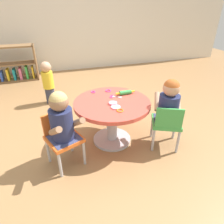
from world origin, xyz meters
The scene contains 16 objects.
ground_plane centered at (0.00, 0.00, 0.00)m, with size 10.00×10.00×0.00m, color #9E7247.
back_wall centered at (0.00, 3.00, 1.40)m, with size 8.00×0.12×2.80m, color silver.
craft_table centered at (0.00, 0.00, 0.38)m, with size 0.83×0.83×0.51m.
child_chair_left centered at (-0.56, -0.19, 0.31)m, with size 0.39×0.39×0.54m.
seated_child_left centered at (-0.55, -0.23, 0.53)m, with size 0.38×0.42×0.51m.
child_chair_right centered at (0.53, -0.28, 0.31)m, with size 0.40×0.40×0.54m.
seated_child_right centered at (0.54, -0.25, 0.53)m, with size 0.39×0.43×0.51m.
bookshelf_low centered at (-1.30, 2.55, 0.29)m, with size 0.93×0.28×0.70m.
toddler_standing centered at (-0.64, 1.25, 0.36)m, with size 0.17×0.17×0.67m.
rolling_pin centered at (0.20, 0.13, 0.54)m, with size 0.23×0.06×0.05m.
craft_scissors centered at (0.06, 0.11, 0.51)m, with size 0.14×0.12×0.01m.
playdough_blob_0 centered at (-0.01, -0.06, 0.52)m, with size 0.09×0.09×0.02m, color pink.
playdough_blob_1 centered at (-0.01, -0.14, 0.52)m, with size 0.10×0.10×0.01m, color pink.
cookie_cutter_0 centered at (-0.14, 0.30, 0.52)m, with size 0.05×0.05×0.01m, color #D83FA5.
cookie_cutter_1 centered at (0.01, -0.22, 0.52)m, with size 0.07×0.07×0.01m, color orange.
cookie_cutter_2 centered at (0.04, 0.28, 0.52)m, with size 0.07×0.07×0.01m, color #D83FA5.
Camera 1 is at (-0.58, -1.81, 1.45)m, focal length 31.81 mm.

